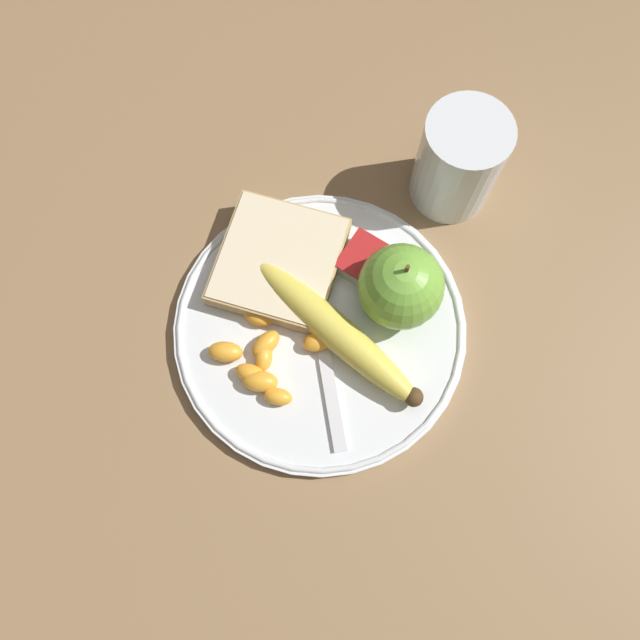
% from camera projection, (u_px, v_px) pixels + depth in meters
% --- Properties ---
extents(ground_plane, '(3.00, 3.00, 0.00)m').
position_uv_depth(ground_plane, '(320.00, 330.00, 0.60)').
color(ground_plane, olive).
extents(plate, '(0.28, 0.28, 0.01)m').
position_uv_depth(plate, '(320.00, 327.00, 0.59)').
color(plate, silver).
rests_on(plate, ground_plane).
extents(juice_glass, '(0.08, 0.08, 0.10)m').
position_uv_depth(juice_glass, '(458.00, 163.00, 0.60)').
color(juice_glass, silver).
rests_on(juice_glass, ground_plane).
extents(apple, '(0.08, 0.08, 0.09)m').
position_uv_depth(apple, '(401.00, 287.00, 0.56)').
color(apple, '#72B23D').
rests_on(apple, plate).
extents(banana, '(0.06, 0.20, 0.03)m').
position_uv_depth(banana, '(337.00, 330.00, 0.57)').
color(banana, '#E0CC4C').
rests_on(banana, plate).
extents(bread_slice, '(0.14, 0.14, 0.02)m').
position_uv_depth(bread_slice, '(279.00, 262.00, 0.59)').
color(bread_slice, tan).
rests_on(bread_slice, plate).
extents(fork, '(0.14, 0.13, 0.00)m').
position_uv_depth(fork, '(322.00, 340.00, 0.58)').
color(fork, silver).
rests_on(fork, plate).
extents(jam_packet, '(0.05, 0.04, 0.02)m').
position_uv_depth(jam_packet, '(366.00, 262.00, 0.59)').
color(jam_packet, silver).
rests_on(jam_packet, plate).
extents(orange_segment_0, '(0.03, 0.04, 0.02)m').
position_uv_depth(orange_segment_0, '(225.00, 352.00, 0.57)').
color(orange_segment_0, '#F9A32D').
rests_on(orange_segment_0, plate).
extents(orange_segment_1, '(0.02, 0.03, 0.02)m').
position_uv_depth(orange_segment_1, '(258.00, 317.00, 0.58)').
color(orange_segment_1, '#F9A32D').
rests_on(orange_segment_1, plate).
extents(orange_segment_2, '(0.03, 0.02, 0.02)m').
position_uv_depth(orange_segment_2, '(266.00, 344.00, 0.57)').
color(orange_segment_2, '#F9A32D').
rests_on(orange_segment_2, plate).
extents(orange_segment_3, '(0.03, 0.04, 0.02)m').
position_uv_depth(orange_segment_3, '(260.00, 381.00, 0.56)').
color(orange_segment_3, '#F9A32D').
rests_on(orange_segment_3, plate).
extents(orange_segment_4, '(0.03, 0.03, 0.02)m').
position_uv_depth(orange_segment_4, '(263.00, 356.00, 0.57)').
color(orange_segment_4, '#F9A32D').
rests_on(orange_segment_4, plate).
extents(orange_segment_5, '(0.04, 0.03, 0.02)m').
position_uv_depth(orange_segment_5, '(319.00, 341.00, 0.57)').
color(orange_segment_5, '#F9A32D').
rests_on(orange_segment_5, plate).
extents(orange_segment_6, '(0.02, 0.03, 0.01)m').
position_uv_depth(orange_segment_6, '(278.00, 397.00, 0.56)').
color(orange_segment_6, '#F9A32D').
rests_on(orange_segment_6, plate).
extents(orange_segment_7, '(0.02, 0.03, 0.02)m').
position_uv_depth(orange_segment_7, '(251.00, 374.00, 0.56)').
color(orange_segment_7, '#F9A32D').
rests_on(orange_segment_7, plate).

